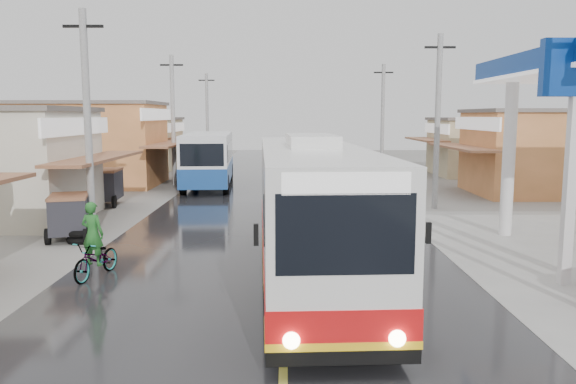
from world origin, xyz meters
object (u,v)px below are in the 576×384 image
second_bus (209,158)px  tricycle_far (104,185)px  coach_bus (311,210)px  cyclist (96,253)px  tyre_stack (80,236)px  tricycle_near (69,214)px

second_bus → tricycle_far: (-4.09, -7.13, -0.74)m
coach_bus → second_bus: bearing=102.8°
cyclist → coach_bus: bearing=15.3°
tyre_stack → tricycle_far: bearing=102.3°
tricycle_near → cyclist: bearing=-77.4°
tyre_stack → cyclist: bearing=-65.0°
tricycle_far → second_bus: bearing=55.6°
cyclist → tricycle_far: (-3.74, 12.35, 0.32)m
second_bus → tyre_stack: second_bus is taller
second_bus → cyclist: 19.51m
tricycle_near → tricycle_far: size_ratio=0.95×
second_bus → tricycle_far: 8.25m
tricycle_far → tricycle_near: bearing=-85.5°
second_bus → tyre_stack: 15.51m
tricycle_far → tyre_stack: bearing=-82.3°
coach_bus → cyclist: size_ratio=5.87×
tricycle_far → coach_bus: bearing=-56.9°
cyclist → tyre_stack: (-1.97, 4.22, -0.45)m
tricycle_near → tyre_stack: tricycle_near is taller
coach_bus → tricycle_near: coach_bus is taller
tricycle_far → cyclist: bearing=-77.7°
second_bus → tricycle_near: second_bus is taller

